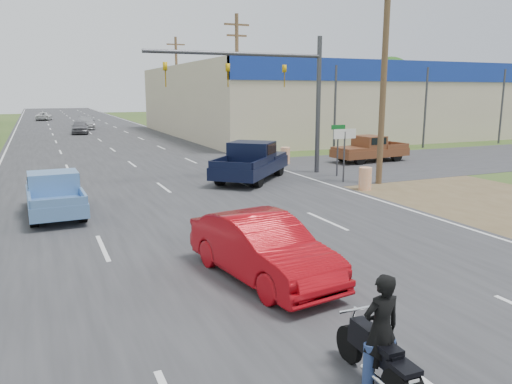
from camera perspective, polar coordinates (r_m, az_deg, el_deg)
name	(u,v)px	position (r m, az deg, el deg)	size (l,w,h in m)	color
ground	(397,362)	(8.75, 15.86, -18.22)	(200.00, 200.00, 0.00)	#354E1F
main_road	(100,140)	(46.24, -17.42, 5.67)	(15.00, 180.00, 0.02)	#2D2D30
cross_road	(154,181)	(24.66, -11.58, 1.29)	(120.00, 10.00, 0.02)	#2D2D30
dirt_verge	(451,193)	(22.87, 21.37, -0.07)	(8.00, 18.00, 0.01)	brown
big_box_store	(395,100)	(58.81, 15.59, 10.13)	(50.00, 28.10, 6.60)	#B7A88C
utility_pole_1	(384,67)	(23.74, 14.45, 13.65)	(2.00, 0.28, 10.00)	#4C3823
utility_pole_2	(237,77)	(39.54, -2.18, 12.99)	(2.00, 0.28, 10.00)	#4C3823
utility_pole_3	(177,81)	(56.67, -9.03, 12.40)	(2.00, 0.28, 10.00)	#4C3823
tree_3	(390,80)	(96.67, 15.07, 12.24)	(8.40, 8.40, 10.40)	#422D19
tree_5	(216,83)	(106.69, -4.60, 12.31)	(7.98, 7.98, 9.88)	#422D19
barrel_0	(365,179)	(22.34, 12.37, 1.49)	(0.56, 0.56, 1.00)	orange
barrel_1	(285,156)	(29.73, 3.36, 4.17)	(0.56, 0.56, 1.00)	orange
lane_sign	(345,142)	(23.89, 10.09, 5.61)	(1.20, 0.08, 2.52)	#3F3F44
street_name_sign	(338,145)	(25.50, 9.32, 5.33)	(0.80, 0.08, 2.61)	#3F3F44
signal_mast	(272,80)	(25.22, 1.83, 12.68)	(9.12, 0.40, 7.00)	#3F3F44
red_convertible	(262,249)	(11.46, 0.74, -6.48)	(1.57, 4.49, 1.48)	#9C070E
motorcycle	(381,362)	(7.81, 14.10, -18.33)	(0.59, 1.93, 0.98)	black
rider	(381,336)	(7.65, 14.07, -15.63)	(0.61, 0.40, 1.66)	black
blue_pickup	(54,193)	(18.80, -22.07, -0.11)	(1.89, 4.63, 1.52)	black
navy_pickup	(252,161)	(24.27, -0.46, 3.59)	(5.39, 5.62, 1.87)	black
brown_pickup	(369,149)	(31.34, 12.75, 4.85)	(4.95, 2.27, 1.59)	black
distant_car_grey	(80,127)	(53.73, -19.46, 7.00)	(1.60, 3.97, 1.35)	slate
distant_car_silver	(86,123)	(60.15, -18.89, 7.49)	(2.03, 5.00, 1.45)	#A2A2A6
distant_car_white	(44,116)	(80.30, -23.08, 7.94)	(1.94, 4.20, 1.17)	silver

